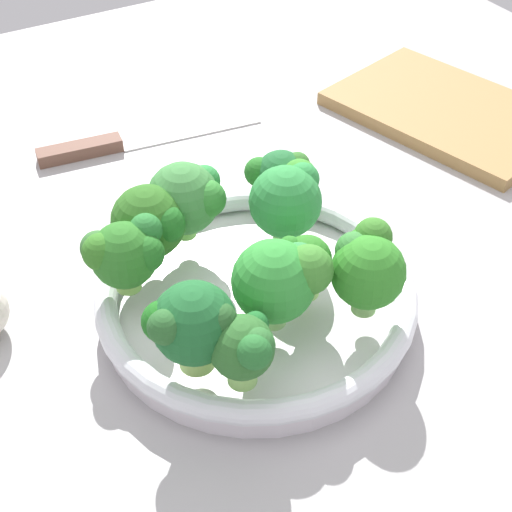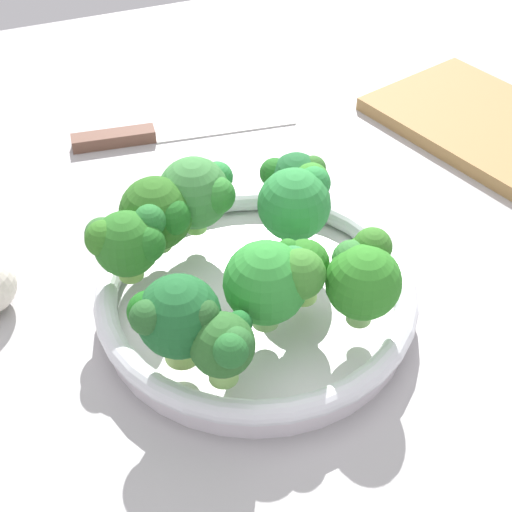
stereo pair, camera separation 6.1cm
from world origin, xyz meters
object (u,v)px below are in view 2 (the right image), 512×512
at_px(cutting_board, 489,126).
at_px(broccoli_floret_8, 363,275).
at_px(bowl, 256,297).
at_px(broccoli_floret_0, 295,178).
at_px(broccoli_floret_1, 301,265).
at_px(knife, 154,134).
at_px(broccoli_floret_7, 158,215).
at_px(broccoli_floret_3, 297,201).
at_px(broccoli_floret_6, 176,318).
at_px(broccoli_floret_5, 225,346).
at_px(broccoli_floret_4, 124,243).
at_px(broccoli_floret_9, 273,281).
at_px(broccoli_floret_2, 198,193).

bearing_deg(cutting_board, broccoli_floret_8, -51.81).
bearing_deg(bowl, broccoli_floret_0, 138.82).
height_order(broccoli_floret_1, cutting_board, broccoli_floret_1).
bearing_deg(knife, bowl, 0.69).
bearing_deg(bowl, cutting_board, 115.23).
xyz_separation_m(bowl, broccoli_floret_7, (-0.07, -0.06, 0.06)).
bearing_deg(broccoli_floret_7, broccoli_floret_3, 74.35).
distance_m(knife, cutting_board, 0.40).
bearing_deg(bowl, broccoli_floret_3, 125.85).
height_order(broccoli_floret_8, cutting_board, broccoli_floret_8).
distance_m(broccoli_floret_3, broccoli_floret_7, 0.12).
height_order(broccoli_floret_7, cutting_board, broccoli_floret_7).
xyz_separation_m(broccoli_floret_7, cutting_board, (-0.10, 0.43, -0.07)).
xyz_separation_m(broccoli_floret_0, broccoli_floret_6, (0.14, -0.16, 0.01)).
xyz_separation_m(bowl, cutting_board, (-0.17, 0.37, -0.01)).
distance_m(broccoli_floret_3, broccoli_floret_5, 0.17).
xyz_separation_m(bowl, broccoli_floret_4, (-0.05, -0.10, 0.06)).
relative_size(broccoli_floret_3, broccoli_floret_6, 0.97).
height_order(broccoli_floret_4, broccoli_floret_9, broccoli_floret_9).
height_order(broccoli_floret_3, broccoli_floret_5, broccoli_floret_3).
bearing_deg(broccoli_floret_8, broccoli_floret_6, -94.11).
bearing_deg(broccoli_floret_2, broccoli_floret_3, 59.11).
height_order(broccoli_floret_4, cutting_board, broccoli_floret_4).
bearing_deg(bowl, broccoli_floret_8, 43.07).
bearing_deg(broccoli_floret_0, broccoli_floret_5, -37.49).
distance_m(bowl, broccoli_floret_1, 0.07).
bearing_deg(broccoli_floret_2, broccoli_floret_4, -64.18).
distance_m(broccoli_floret_1, broccoli_floret_5, 0.11).
xyz_separation_m(broccoli_floret_1, broccoli_floret_8, (0.04, 0.04, 0.01)).
distance_m(broccoli_floret_0, broccoli_floret_1, 0.12).
bearing_deg(broccoli_floret_9, broccoli_floret_8, 74.57).
bearing_deg(broccoli_floret_1, broccoli_floret_5, -55.46).
height_order(bowl, broccoli_floret_4, broccoli_floret_4).
relative_size(broccoli_floret_2, broccoli_floret_9, 0.96).
bearing_deg(broccoli_floret_7, knife, 166.01).
relative_size(broccoli_floret_0, broccoli_floret_4, 0.93).
relative_size(broccoli_floret_2, broccoli_floret_5, 1.19).
relative_size(broccoli_floret_5, cutting_board, 0.23).
height_order(broccoli_floret_2, broccoli_floret_8, same).
height_order(broccoli_floret_2, broccoli_floret_4, broccoli_floret_2).
bearing_deg(broccoli_floret_9, knife, 179.74).
bearing_deg(broccoli_floret_6, broccoli_floret_3, 124.28).
bearing_deg(broccoli_floret_8, knife, -169.98).
distance_m(broccoli_floret_2, broccoli_floret_3, 0.09).
bearing_deg(broccoli_floret_0, broccoli_floret_1, -21.80).
bearing_deg(broccoli_floret_1, broccoli_floret_8, 43.69).
xyz_separation_m(bowl, broccoli_floret_2, (-0.09, -0.02, 0.06)).
height_order(broccoli_floret_0, broccoli_floret_3, broccoli_floret_3).
bearing_deg(broccoli_floret_6, cutting_board, 116.84).
bearing_deg(broccoli_floret_4, broccoli_floret_3, 86.93).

